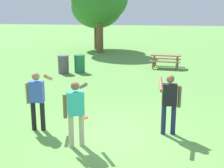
{
  "coord_description": "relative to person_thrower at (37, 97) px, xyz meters",
  "views": [
    {
      "loc": [
        1.08,
        -7.36,
        3.27
      ],
      "look_at": [
        -0.58,
        1.73,
        1.0
      ],
      "focal_mm": 48.35,
      "sensor_mm": 36.0,
      "label": 1
    }
  ],
  "objects": [
    {
      "name": "ground_plane",
      "position": [
        2.37,
        -0.07,
        -0.96
      ],
      "size": [
        120.0,
        120.0,
        0.0
      ],
      "primitive_type": "plane",
      "color": "#609947"
    },
    {
      "name": "person_thrower",
      "position": [
        0.0,
        0.0,
        0.0
      ],
      "size": [
        0.61,
        0.72,
        1.64
      ],
      "color": "black",
      "rests_on": "ground"
    },
    {
      "name": "trash_can_beside_table",
      "position": [
        -1.91,
        7.56,
        -0.48
      ],
      "size": [
        0.59,
        0.59,
        0.96
      ],
      "color": "#515156",
      "rests_on": "ground"
    },
    {
      "name": "trash_can_further_along",
      "position": [
        -1.13,
        7.91,
        -0.48
      ],
      "size": [
        0.59,
        0.59,
        0.96
      ],
      "color": "#237047",
      "rests_on": "ground"
    },
    {
      "name": "person_catcher",
      "position": [
        3.57,
        0.32,
        0.0
      ],
      "size": [
        0.61,
        0.72,
        1.64
      ],
      "color": "#1E234C",
      "rests_on": "ground"
    },
    {
      "name": "person_bystander",
      "position": [
        1.35,
        -0.81,
        0.0
      ],
      "size": [
        0.54,
        0.83,
        1.64
      ],
      "color": "#B7AD93",
      "rests_on": "ground"
    },
    {
      "name": "picnic_table_far",
      "position": [
        3.4,
        10.19,
        -0.4
      ],
      "size": [
        1.83,
        1.57,
        0.77
      ],
      "color": "olive",
      "rests_on": "ground"
    },
    {
      "name": "tree_tall_left",
      "position": [
        -2.47,
        17.92,
        2.61
      ],
      "size": [
        4.3,
        4.3,
        5.42
      ],
      "color": "brown",
      "rests_on": "ground"
    },
    {
      "name": "frisbee",
      "position": [
        0.97,
        1.16,
        -0.95
      ],
      "size": [
        0.28,
        0.28,
        0.03
      ],
      "primitive_type": "cylinder",
      "color": "#E04733",
      "rests_on": "ground"
    }
  ]
}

